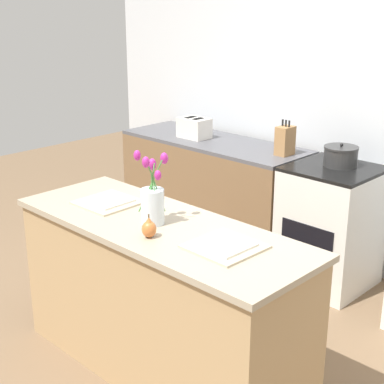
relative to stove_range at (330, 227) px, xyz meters
name	(u,v)px	position (x,y,z in m)	size (l,w,h in m)	color
ground_plane	(162,367)	(-0.10, -1.60, -0.45)	(10.00, 10.00, 0.00)	brown
back_wall	(356,96)	(-0.10, 0.40, 0.90)	(5.20, 0.08, 2.70)	silver
kitchen_island	(161,299)	(-0.10, -1.60, 0.00)	(1.80, 0.66, 0.90)	tan
back_counter	(213,191)	(-1.16, 0.00, 0.00)	(1.68, 0.60, 0.91)	brown
stove_range	(330,227)	(0.00, 0.00, 0.00)	(0.60, 0.61, 0.91)	silver
flower_vase	(153,201)	(-0.13, -1.62, 0.58)	(0.15, 0.16, 0.40)	silver
pear_figurine	(149,228)	(-0.01, -1.76, 0.50)	(0.08, 0.08, 0.12)	#C66B33
plate_setting_left	(108,202)	(-0.56, -1.59, 0.46)	(0.33, 0.33, 0.02)	beige
plate_setting_right	(225,246)	(0.36, -1.59, 0.46)	(0.33, 0.33, 0.02)	beige
toaster	(194,128)	(-1.34, -0.05, 0.54)	(0.28, 0.18, 0.17)	silver
cooking_pot	(341,156)	(0.01, 0.06, 0.52)	(0.24, 0.24, 0.17)	#2D2D2D
knife_block	(285,141)	(-0.46, 0.03, 0.56)	(0.10, 0.14, 0.27)	#A37547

